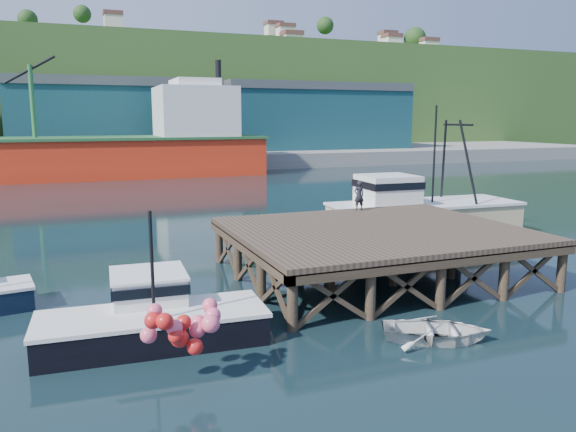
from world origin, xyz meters
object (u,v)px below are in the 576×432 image
dinghy (436,330)px  boat_black (152,316)px  dockworker (359,196)px  trawler (421,209)px

dinghy → boat_black: bearing=96.5°
dockworker → boat_black: bearing=38.1°
boat_black → dockworker: size_ratio=4.59×
boat_black → dinghy: boat_black is taller
boat_black → dinghy: (8.12, -3.20, -0.43)m
trawler → dinghy: trawler is taller
boat_black → trawler: trawler is taller
dinghy → dockworker: size_ratio=2.17×
boat_black → dockworker: 14.40m
trawler → dinghy: size_ratio=3.46×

